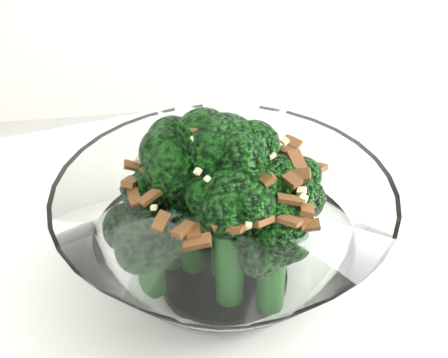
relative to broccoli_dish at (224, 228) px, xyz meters
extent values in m
cylinder|color=white|center=(0.00, 0.00, -0.05)|extent=(0.10, 0.10, 0.01)
cylinder|color=#165015|center=(0.03, -0.04, -0.02)|extent=(0.02, 0.02, 0.06)
sphere|color=#10450D|center=(0.03, -0.04, 0.03)|extent=(0.05, 0.05, 0.05)
cylinder|color=#165015|center=(0.05, 0.03, -0.02)|extent=(0.02, 0.02, 0.05)
sphere|color=#10450D|center=(0.05, 0.03, 0.01)|extent=(0.04, 0.04, 0.04)
cylinder|color=#165015|center=(-0.02, 0.01, 0.00)|extent=(0.02, 0.02, 0.08)
sphere|color=#10450D|center=(-0.02, 0.01, 0.05)|extent=(0.06, 0.06, 0.06)
cylinder|color=#165015|center=(-0.06, -0.01, -0.02)|extent=(0.02, 0.02, 0.04)
sphere|color=#10450D|center=(-0.06, -0.01, 0.01)|extent=(0.05, 0.05, 0.05)
cylinder|color=#165015|center=(0.04, 0.00, -0.01)|extent=(0.02, 0.02, 0.06)
sphere|color=#10450D|center=(0.04, 0.00, 0.03)|extent=(0.05, 0.05, 0.05)
cylinder|color=#165015|center=(0.00, -0.03, 0.00)|extent=(0.02, 0.02, 0.08)
sphere|color=#10450D|center=(0.00, -0.03, 0.05)|extent=(0.05, 0.05, 0.05)
cylinder|color=#165015|center=(0.00, 0.00, 0.00)|extent=(0.02, 0.02, 0.10)
sphere|color=#10450D|center=(0.00, 0.00, 0.06)|extent=(0.06, 0.06, 0.06)
cylinder|color=#165015|center=(-0.04, 0.02, -0.01)|extent=(0.02, 0.02, 0.06)
sphere|color=#10450D|center=(-0.04, 0.02, 0.03)|extent=(0.05, 0.05, 0.05)
cylinder|color=#165015|center=(0.01, 0.05, -0.02)|extent=(0.02, 0.02, 0.05)
sphere|color=#10450D|center=(0.01, 0.05, 0.02)|extent=(0.04, 0.04, 0.04)
cube|color=brown|center=(0.00, -0.06, 0.05)|extent=(0.02, 0.02, 0.01)
cube|color=brown|center=(0.01, -0.01, 0.09)|extent=(0.02, 0.01, 0.01)
cube|color=brown|center=(0.00, 0.02, 0.08)|extent=(0.01, 0.01, 0.01)
cube|color=brown|center=(-0.01, -0.05, 0.05)|extent=(0.02, 0.01, 0.01)
cube|color=brown|center=(-0.03, -0.06, 0.04)|extent=(0.02, 0.01, 0.01)
cube|color=brown|center=(0.01, -0.03, 0.07)|extent=(0.01, 0.02, 0.01)
cube|color=brown|center=(-0.06, 0.00, 0.05)|extent=(0.01, 0.02, 0.01)
cube|color=brown|center=(0.02, -0.01, 0.08)|extent=(0.01, 0.02, 0.01)
cube|color=brown|center=(0.05, 0.03, 0.04)|extent=(0.02, 0.02, 0.01)
cube|color=brown|center=(-0.01, 0.01, 0.08)|extent=(0.01, 0.02, 0.01)
cube|color=brown|center=(0.02, -0.03, 0.06)|extent=(0.02, 0.01, 0.01)
cube|color=brown|center=(0.05, -0.05, 0.04)|extent=(0.02, 0.01, 0.01)
cube|color=brown|center=(-0.06, 0.02, 0.05)|extent=(0.01, 0.01, 0.01)
cube|color=brown|center=(0.00, -0.06, 0.05)|extent=(0.02, 0.02, 0.01)
cube|color=brown|center=(-0.01, -0.05, 0.06)|extent=(0.02, 0.02, 0.01)
cube|color=brown|center=(-0.03, -0.05, 0.05)|extent=(0.01, 0.02, 0.01)
cube|color=brown|center=(-0.05, 0.00, 0.05)|extent=(0.02, 0.02, 0.01)
cube|color=brown|center=(0.00, 0.07, 0.05)|extent=(0.01, 0.01, 0.01)
cube|color=brown|center=(-0.02, 0.03, 0.07)|extent=(0.02, 0.01, 0.01)
cube|color=brown|center=(0.06, 0.04, 0.04)|extent=(0.02, 0.02, 0.01)
cube|color=brown|center=(0.02, -0.03, 0.07)|extent=(0.01, 0.02, 0.01)
cube|color=brown|center=(0.04, -0.02, 0.05)|extent=(0.01, 0.02, 0.01)
cube|color=brown|center=(-0.02, 0.03, 0.07)|extent=(0.01, 0.02, 0.01)
cube|color=brown|center=(0.03, -0.05, 0.05)|extent=(0.02, 0.02, 0.01)
cube|color=brown|center=(0.04, 0.04, 0.05)|extent=(0.02, 0.01, 0.01)
cube|color=brown|center=(0.03, 0.00, 0.07)|extent=(0.01, 0.01, 0.01)
cube|color=brown|center=(-0.03, -0.05, 0.05)|extent=(0.02, 0.02, 0.01)
cube|color=brown|center=(0.07, 0.01, 0.04)|extent=(0.02, 0.02, 0.01)
cube|color=brown|center=(0.05, 0.00, 0.05)|extent=(0.01, 0.02, 0.01)
cube|color=brown|center=(0.05, -0.02, 0.05)|extent=(0.02, 0.01, 0.01)
cube|color=brown|center=(-0.04, 0.02, 0.06)|extent=(0.02, 0.02, 0.01)
cube|color=brown|center=(0.01, 0.04, 0.06)|extent=(0.02, 0.02, 0.01)
cube|color=brown|center=(-0.06, -0.01, 0.04)|extent=(0.01, 0.02, 0.01)
cube|color=brown|center=(0.02, 0.04, 0.06)|extent=(0.02, 0.02, 0.01)
cube|color=brown|center=(0.03, 0.04, 0.06)|extent=(0.02, 0.02, 0.01)
cube|color=brown|center=(-0.02, 0.06, 0.05)|extent=(0.02, 0.01, 0.01)
cube|color=brown|center=(0.02, -0.05, 0.05)|extent=(0.02, 0.02, 0.01)
cube|color=brown|center=(0.04, -0.04, 0.05)|extent=(0.02, 0.01, 0.01)
cube|color=brown|center=(-0.05, -0.04, 0.05)|extent=(0.01, 0.02, 0.01)
cube|color=brown|center=(0.04, 0.02, 0.06)|extent=(0.02, 0.01, 0.01)
cube|color=brown|center=(-0.05, -0.02, 0.05)|extent=(0.02, 0.01, 0.01)
cube|color=brown|center=(0.04, -0.05, 0.04)|extent=(0.02, 0.02, 0.01)
cube|color=brown|center=(-0.03, 0.04, 0.06)|extent=(0.02, 0.02, 0.01)
cube|color=brown|center=(-0.02, 0.06, 0.04)|extent=(0.02, 0.01, 0.01)
cube|color=brown|center=(-0.04, 0.04, 0.05)|extent=(0.02, 0.02, 0.01)
cube|color=brown|center=(0.05, -0.04, 0.04)|extent=(0.01, 0.02, 0.01)
cube|color=brown|center=(-0.04, 0.03, 0.06)|extent=(0.02, 0.02, 0.01)
cube|color=brown|center=(0.03, 0.01, 0.07)|extent=(0.02, 0.02, 0.01)
cube|color=brown|center=(-0.01, 0.01, 0.08)|extent=(0.02, 0.02, 0.01)
cube|color=beige|center=(0.04, 0.03, 0.06)|extent=(0.01, 0.01, 0.01)
cube|color=beige|center=(-0.03, 0.05, 0.05)|extent=(0.01, 0.01, 0.00)
cube|color=beige|center=(0.03, 0.05, 0.05)|extent=(0.01, 0.01, 0.00)
cube|color=beige|center=(0.02, 0.00, 0.08)|extent=(0.00, 0.00, 0.00)
cube|color=beige|center=(-0.02, 0.00, 0.08)|extent=(0.01, 0.01, 0.01)
cube|color=beige|center=(-0.03, 0.00, 0.07)|extent=(0.00, 0.00, 0.00)
cube|color=beige|center=(-0.02, 0.04, 0.06)|extent=(0.01, 0.01, 0.00)
cube|color=beige|center=(-0.06, 0.03, 0.05)|extent=(0.01, 0.01, 0.00)
cube|color=beige|center=(0.05, 0.02, 0.06)|extent=(0.01, 0.01, 0.01)
cube|color=beige|center=(0.05, -0.03, 0.05)|extent=(0.01, 0.01, 0.01)
cube|color=beige|center=(-0.01, 0.04, 0.06)|extent=(0.01, 0.01, 0.00)
cube|color=beige|center=(-0.05, -0.03, 0.05)|extent=(0.01, 0.01, 0.00)
cube|color=beige|center=(0.04, 0.00, 0.07)|extent=(0.01, 0.01, 0.01)
cube|color=beige|center=(0.03, 0.00, 0.07)|extent=(0.00, 0.00, 0.00)
cube|color=beige|center=(0.03, 0.00, 0.07)|extent=(0.00, 0.01, 0.00)
cube|color=beige|center=(0.03, -0.01, 0.07)|extent=(0.01, 0.01, 0.01)
cube|color=beige|center=(-0.02, -0.03, 0.07)|extent=(0.01, 0.01, 0.01)
cube|color=beige|center=(0.01, 0.00, 0.09)|extent=(0.00, 0.00, 0.00)
cube|color=beige|center=(0.05, -0.04, 0.05)|extent=(0.01, 0.01, 0.00)
cube|color=beige|center=(-0.04, 0.02, 0.06)|extent=(0.00, 0.00, 0.00)
cube|color=beige|center=(0.01, -0.06, 0.05)|extent=(0.01, 0.01, 0.01)
cube|color=beige|center=(0.05, 0.03, 0.05)|extent=(0.01, 0.01, 0.01)
cube|color=beige|center=(0.00, 0.03, 0.07)|extent=(0.01, 0.01, 0.00)
cube|color=beige|center=(0.04, 0.00, 0.07)|extent=(0.01, 0.01, 0.01)
cube|color=beige|center=(-0.02, -0.03, 0.07)|extent=(0.01, 0.01, 0.00)
cube|color=beige|center=(-0.01, 0.04, 0.06)|extent=(0.00, 0.01, 0.01)
cube|color=beige|center=(0.01, -0.06, 0.05)|extent=(0.00, 0.01, 0.00)
camera|label=1|loc=(-0.06, -0.38, 0.33)|focal=55.00mm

